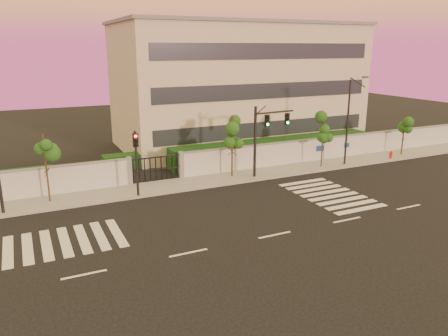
{
  "coord_description": "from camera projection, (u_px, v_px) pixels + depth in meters",
  "views": [
    {
      "loc": [
        -11.86,
        -18.56,
        9.85
      ],
      "look_at": [
        -0.2,
        6.0,
        2.3
      ],
      "focal_mm": 35.0,
      "sensor_mm": 36.0,
      "label": 1
    }
  ],
  "objects": [
    {
      "name": "traffic_signal_secondary",
      "position": [
        136.0,
        156.0,
        28.83
      ],
      "size": [
        0.36,
        0.34,
        4.59
      ],
      "rotation": [
        0.0,
        0.0,
        -0.14
      ],
      "color": "black",
      "rests_on": "ground"
    },
    {
      "name": "perimeter_wall",
      "position": [
        194.0,
        164.0,
        33.9
      ],
      "size": [
        60.0,
        0.36,
        2.2
      ],
      "color": "#ABADB2",
      "rests_on": "ground"
    },
    {
      "name": "institutional_building",
      "position": [
        238.0,
        84.0,
        44.9
      ],
      "size": [
        24.4,
        12.4,
        12.25
      ],
      "color": "#BFB6A2",
      "rests_on": "ground"
    },
    {
      "name": "ground",
      "position": [
        275.0,
        235.0,
        23.69
      ],
      "size": [
        120.0,
        120.0,
        0.0
      ],
      "primitive_type": "plane",
      "color": "black",
      "rests_on": "ground"
    },
    {
      "name": "hedge_row",
      "position": [
        194.0,
        158.0,
        36.79
      ],
      "size": [
        41.0,
        4.25,
        1.8
      ],
      "color": "#103714",
      "rests_on": "ground"
    },
    {
      "name": "road_markings",
      "position": [
        219.0,
        216.0,
        26.31
      ],
      "size": [
        57.0,
        7.62,
        0.02
      ],
      "color": "silver",
      "rests_on": "ground"
    },
    {
      "name": "street_tree_f",
      "position": [
        404.0,
        125.0,
        40.26
      ],
      "size": [
        1.54,
        1.22,
        3.97
      ],
      "color": "#382314",
      "rests_on": "ground"
    },
    {
      "name": "street_tree_e",
      "position": [
        323.0,
        129.0,
        35.9
      ],
      "size": [
        1.33,
        1.06,
        4.58
      ],
      "color": "#382314",
      "rests_on": "ground"
    },
    {
      "name": "street_tree_c",
      "position": [
        45.0,
        153.0,
        27.62
      ],
      "size": [
        1.38,
        1.1,
        4.61
      ],
      "color": "#382314",
      "rests_on": "ground"
    },
    {
      "name": "traffic_signal_main",
      "position": [
        263.0,
        133.0,
        33.31
      ],
      "size": [
        3.54,
        0.47,
        5.59
      ],
      "rotation": [
        0.0,
        0.0,
        0.08
      ],
      "color": "black",
      "rests_on": "ground"
    },
    {
      "name": "street_tree_d",
      "position": [
        232.0,
        133.0,
        33.08
      ],
      "size": [
        1.56,
        1.24,
        4.89
      ],
      "color": "#382314",
      "rests_on": "ground"
    },
    {
      "name": "fire_hydrant",
      "position": [
        391.0,
        155.0,
        39.37
      ],
      "size": [
        0.31,
        0.31,
        0.83
      ],
      "rotation": [
        0.0,
        0.0,
        -0.06
      ],
      "color": "red",
      "rests_on": "ground"
    },
    {
      "name": "streetlight_east",
      "position": [
        349.0,
        118.0,
        36.34
      ],
      "size": [
        0.46,
        1.84,
        7.65
      ],
      "color": "black",
      "rests_on": "ground"
    },
    {
      "name": "sidewalk",
      "position": [
        201.0,
        182.0,
        32.81
      ],
      "size": [
        60.0,
        3.0,
        0.15
      ],
      "primitive_type": "cube",
      "color": "gray",
      "rests_on": "ground"
    }
  ]
}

